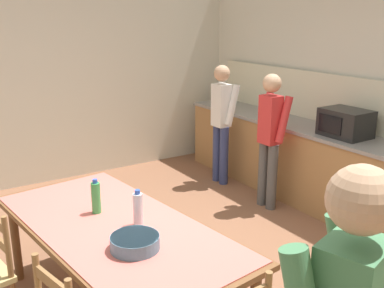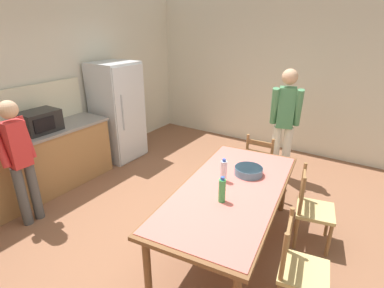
% 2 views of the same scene
% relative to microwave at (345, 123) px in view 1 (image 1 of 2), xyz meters
% --- Properties ---
extents(ground_plane, '(8.32, 8.32, 0.00)m').
position_rel_microwave_xyz_m(ground_plane, '(0.31, -2.21, -1.08)').
color(ground_plane, brown).
extents(wall_left, '(0.12, 5.20, 2.90)m').
position_rel_microwave_xyz_m(wall_left, '(-2.95, -2.21, 0.37)').
color(wall_left, beige).
rests_on(wall_left, ground).
extents(kitchen_counter, '(3.54, 0.66, 0.93)m').
position_rel_microwave_xyz_m(kitchen_counter, '(-0.80, 0.02, -0.61)').
color(kitchen_counter, '#9E7042').
rests_on(kitchen_counter, ground).
extents(counter_splashback, '(3.50, 0.03, 0.60)m').
position_rel_microwave_xyz_m(counter_splashback, '(-0.79, 0.33, 0.15)').
color(counter_splashback, beige).
rests_on(counter_splashback, kitchen_counter).
extents(microwave, '(0.50, 0.39, 0.30)m').
position_rel_microwave_xyz_m(microwave, '(0.00, 0.00, 0.00)').
color(microwave, black).
rests_on(microwave, kitchen_counter).
extents(dining_table, '(2.29, 1.27, 0.76)m').
position_rel_microwave_xyz_m(dining_table, '(0.32, -2.85, -0.39)').
color(dining_table, brown).
rests_on(dining_table, ground).
extents(bottle_near_centre, '(0.07, 0.07, 0.27)m').
position_rel_microwave_xyz_m(bottle_near_centre, '(0.05, -2.88, -0.20)').
color(bottle_near_centre, green).
rests_on(bottle_near_centre, dining_table).
extents(bottle_off_centre, '(0.07, 0.07, 0.27)m').
position_rel_microwave_xyz_m(bottle_off_centre, '(0.41, -2.71, -0.20)').
color(bottle_off_centre, silver).
rests_on(bottle_off_centre, dining_table).
extents(serving_bowl, '(0.32, 0.32, 0.09)m').
position_rel_microwave_xyz_m(serving_bowl, '(0.71, -2.88, -0.27)').
color(serving_bowl, slate).
rests_on(serving_bowl, dining_table).
extents(person_at_sink, '(0.40, 0.28, 1.60)m').
position_rel_microwave_xyz_m(person_at_sink, '(-1.58, -0.50, -0.19)').
color(person_at_sink, navy).
rests_on(person_at_sink, ground).
extents(person_at_counter, '(0.40, 0.28, 1.59)m').
position_rel_microwave_xyz_m(person_at_counter, '(-0.62, -0.52, -0.19)').
color(person_at_counter, '#4C4C4C').
rests_on(person_at_counter, ground).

